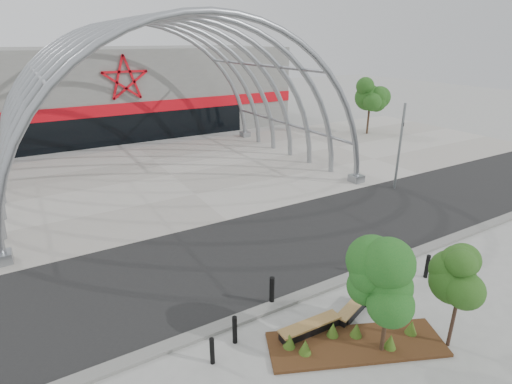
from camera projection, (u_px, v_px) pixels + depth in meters
ground at (310, 289)px, 15.07m from camera, size 140.00×140.00×0.00m
road at (262, 249)px, 17.88m from camera, size 140.00×7.00×0.02m
forecourt at (171, 175)px, 27.52m from camera, size 60.00×17.00×0.04m
kerb at (314, 291)px, 14.85m from camera, size 60.00×0.50×0.12m
arena_building at (109, 89)px, 40.51m from camera, size 34.00×15.24×8.00m
vault_canopy at (171, 175)px, 27.52m from camera, size 20.80×15.80×20.36m
planting_bed at (354, 342)px, 12.26m from camera, size 5.62×3.67×0.57m
signal_pole at (400, 145)px, 24.19m from camera, size 0.34×0.75×5.31m
street_tree_0 at (393, 271)px, 11.02m from camera, size 1.73×1.73×3.95m
street_tree_1 at (461, 281)px, 11.48m from camera, size 1.36×1.36×3.22m
bench_0 at (310, 329)px, 12.66m from camera, size 2.16×0.54×0.45m
bench_1 at (353, 310)px, 13.61m from camera, size 1.92×1.03×0.40m
bollard_0 at (212, 351)px, 11.48m from camera, size 0.14×0.14×0.88m
bollard_1 at (235, 330)px, 12.26m from camera, size 0.15×0.15×0.95m
bollard_2 at (272, 291)px, 14.03m from camera, size 0.17×0.17×1.09m
bollard_3 at (374, 264)px, 15.87m from camera, size 0.14×0.14×0.88m
bollard_4 at (427, 266)px, 15.64m from camera, size 0.16×0.16×0.98m
bg_tree_1 at (371, 90)px, 37.95m from camera, size 2.70×2.70×5.91m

